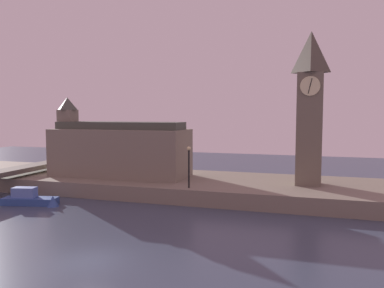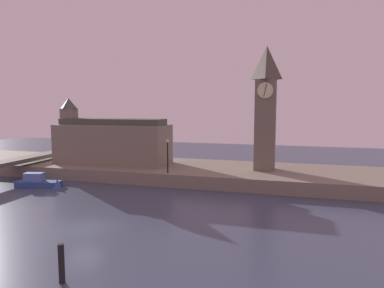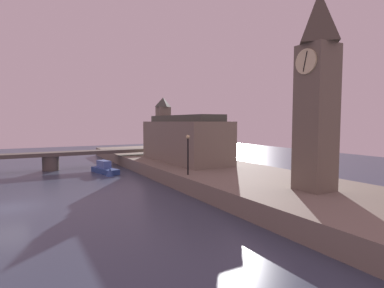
{
  "view_description": "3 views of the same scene",
  "coord_description": "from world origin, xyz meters",
  "px_view_note": "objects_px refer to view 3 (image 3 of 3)",
  "views": [
    {
      "loc": [
        12.1,
        -18.98,
        8.51
      ],
      "look_at": [
        1.1,
        16.13,
        5.5
      ],
      "focal_mm": 36.57,
      "sensor_mm": 36.0,
      "label": 1
    },
    {
      "loc": [
        14.89,
        -22.53,
        9.3
      ],
      "look_at": [
        3.2,
        17.94,
        4.58
      ],
      "focal_mm": 33.0,
      "sensor_mm": 36.0,
      "label": 2
    },
    {
      "loc": [
        27.25,
        0.87,
        6.65
      ],
      "look_at": [
        2.9,
        14.48,
        4.62
      ],
      "focal_mm": 29.02,
      "sensor_mm": 36.0,
      "label": 3
    }
  ],
  "objects_px": {
    "clock_tower": "(317,88)",
    "streetlamp": "(188,150)",
    "parliament_hall": "(183,139)",
    "boat_tour_blue": "(106,170)"
  },
  "relations": [
    {
      "from": "parliament_hall",
      "to": "streetlamp",
      "type": "bearing_deg",
      "value": -24.92
    },
    {
      "from": "parliament_hall",
      "to": "boat_tour_blue",
      "type": "relative_size",
      "value": 2.56
    },
    {
      "from": "boat_tour_blue",
      "to": "parliament_hall",
      "type": "bearing_deg",
      "value": 68.43
    },
    {
      "from": "clock_tower",
      "to": "parliament_hall",
      "type": "xyz_separation_m",
      "value": [
        -20.29,
        -0.56,
        -4.7
      ]
    },
    {
      "from": "clock_tower",
      "to": "parliament_hall",
      "type": "height_order",
      "value": "clock_tower"
    },
    {
      "from": "clock_tower",
      "to": "streetlamp",
      "type": "xyz_separation_m",
      "value": [
        -10.5,
        -5.11,
        -5.19
      ]
    },
    {
      "from": "streetlamp",
      "to": "boat_tour_blue",
      "type": "height_order",
      "value": "streetlamp"
    },
    {
      "from": "parliament_hall",
      "to": "boat_tour_blue",
      "type": "xyz_separation_m",
      "value": [
        -3.62,
        -9.17,
        -3.9
      ]
    },
    {
      "from": "clock_tower",
      "to": "streetlamp",
      "type": "distance_m",
      "value": 12.77
    },
    {
      "from": "boat_tour_blue",
      "to": "clock_tower",
      "type": "bearing_deg",
      "value": 22.14
    }
  ]
}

